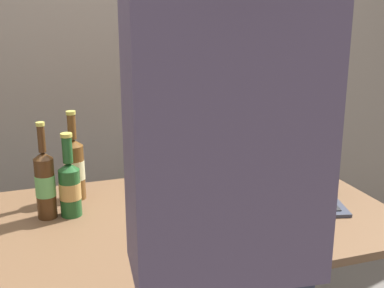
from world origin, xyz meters
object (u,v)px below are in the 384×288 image
(beer_bottle_amber, at_px, (70,186))
(beer_bottle_green, at_px, (74,167))
(person_figure, at_px, (223,269))
(laptop, at_px, (291,186))
(beer_bottle_brown, at_px, (45,183))

(beer_bottle_amber, bearing_deg, beer_bottle_green, 77.35)
(beer_bottle_amber, height_order, beer_bottle_green, beer_bottle_green)
(beer_bottle_green, bearing_deg, person_figure, -76.02)
(laptop, relative_size, beer_bottle_brown, 1.20)
(laptop, bearing_deg, beer_bottle_brown, 171.13)
(beer_bottle_amber, distance_m, beer_bottle_green, 0.15)
(laptop, distance_m, beer_bottle_brown, 0.86)
(beer_bottle_amber, relative_size, person_figure, 0.16)
(beer_bottle_brown, xyz_separation_m, person_figure, (0.33, -0.74, 0.02))
(laptop, height_order, person_figure, person_figure)
(laptop, relative_size, beer_bottle_amber, 1.37)
(beer_bottle_amber, height_order, beer_bottle_brown, beer_bottle_brown)
(beer_bottle_amber, xyz_separation_m, beer_bottle_green, (0.03, 0.15, 0.02))
(beer_bottle_green, height_order, person_figure, person_figure)
(beer_bottle_amber, xyz_separation_m, person_figure, (0.25, -0.73, 0.04))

